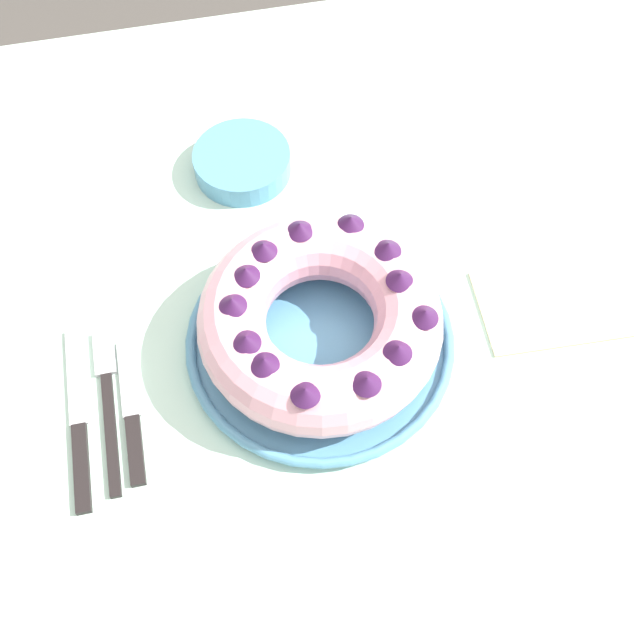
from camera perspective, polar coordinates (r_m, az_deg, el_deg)
ground_plane at (r=1.58m, az=0.86°, el=-14.31°), size 8.00×8.00×0.00m
dining_table at (r=0.96m, az=1.38°, el=-3.46°), size 1.31×1.20×0.74m
serving_dish at (r=0.87m, az=0.00°, el=-1.60°), size 0.31×0.31×0.02m
bundt_cake at (r=0.83m, az=0.00°, el=0.04°), size 0.27×0.27×0.09m
fork at (r=0.88m, az=-15.85°, el=-5.67°), size 0.02×0.20×0.01m
serving_knife at (r=0.88m, az=-17.87°, el=-7.86°), size 0.02×0.22×0.01m
cake_knife at (r=0.86m, az=-14.10°, el=-7.37°), size 0.02×0.18×0.01m
side_bowl at (r=1.03m, az=-5.94°, el=11.86°), size 0.13×0.13×0.03m
napkin at (r=0.95m, az=17.06°, el=1.17°), size 0.18×0.13×0.00m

